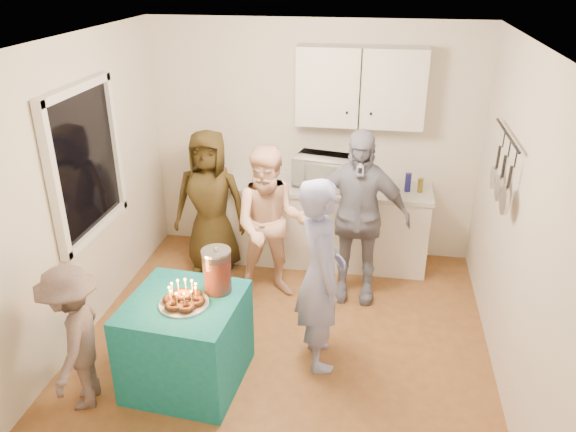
% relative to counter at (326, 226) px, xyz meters
% --- Properties ---
extents(floor, '(4.00, 4.00, 0.00)m').
position_rel_counter_xyz_m(floor, '(-0.20, -1.70, -0.43)').
color(floor, brown).
rests_on(floor, ground).
extents(ceiling, '(4.00, 4.00, 0.00)m').
position_rel_counter_xyz_m(ceiling, '(-0.20, -1.70, 2.17)').
color(ceiling, white).
rests_on(ceiling, floor).
extents(back_wall, '(3.60, 3.60, 0.00)m').
position_rel_counter_xyz_m(back_wall, '(-0.20, 0.30, 0.87)').
color(back_wall, silver).
rests_on(back_wall, floor).
extents(left_wall, '(4.00, 4.00, 0.00)m').
position_rel_counter_xyz_m(left_wall, '(-2.00, -1.70, 0.87)').
color(left_wall, silver).
rests_on(left_wall, floor).
extents(right_wall, '(4.00, 4.00, 0.00)m').
position_rel_counter_xyz_m(right_wall, '(1.60, -1.70, 0.87)').
color(right_wall, silver).
rests_on(right_wall, floor).
extents(window_night, '(0.04, 1.00, 1.20)m').
position_rel_counter_xyz_m(window_night, '(-1.97, -1.40, 1.12)').
color(window_night, black).
rests_on(window_night, left_wall).
extents(counter, '(2.20, 0.58, 0.86)m').
position_rel_counter_xyz_m(counter, '(0.00, 0.00, 0.00)').
color(counter, white).
rests_on(counter, floor).
extents(countertop, '(2.24, 0.62, 0.05)m').
position_rel_counter_xyz_m(countertop, '(0.00, -0.00, 0.46)').
color(countertop, beige).
rests_on(countertop, counter).
extents(upper_cabinet, '(1.30, 0.30, 0.80)m').
position_rel_counter_xyz_m(upper_cabinet, '(0.30, 0.15, 1.52)').
color(upper_cabinet, white).
rests_on(upper_cabinet, back_wall).
extents(pot_rack, '(0.12, 1.00, 0.60)m').
position_rel_counter_xyz_m(pot_rack, '(1.52, -1.00, 1.17)').
color(pot_rack, black).
rests_on(pot_rack, right_wall).
extents(microwave, '(0.66, 0.51, 0.33)m').
position_rel_counter_xyz_m(microwave, '(-0.04, 0.00, 0.64)').
color(microwave, white).
rests_on(microwave, countertop).
extents(party_table, '(0.92, 0.92, 0.76)m').
position_rel_counter_xyz_m(party_table, '(-0.88, -2.18, -0.05)').
color(party_table, '#117075').
rests_on(party_table, floor).
extents(donut_cake, '(0.38, 0.38, 0.18)m').
position_rel_counter_xyz_m(donut_cake, '(-0.85, -2.22, 0.42)').
color(donut_cake, '#381C0C').
rests_on(donut_cake, party_table).
extents(punch_jar, '(0.22, 0.22, 0.34)m').
position_rel_counter_xyz_m(punch_jar, '(-0.65, -1.99, 0.50)').
color(punch_jar, '#B8270E').
rests_on(punch_jar, party_table).
extents(man_birthday, '(0.56, 0.70, 1.66)m').
position_rel_counter_xyz_m(man_birthday, '(0.13, -1.75, 0.40)').
color(man_birthday, '#939BD6').
rests_on(man_birthday, floor).
extents(woman_back_left, '(0.79, 0.53, 1.58)m').
position_rel_counter_xyz_m(woman_back_left, '(-1.20, -0.39, 0.36)').
color(woman_back_left, brown).
rests_on(woman_back_left, floor).
extents(woman_back_center, '(0.85, 0.71, 1.57)m').
position_rel_counter_xyz_m(woman_back_center, '(-0.46, -0.80, 0.36)').
color(woman_back_center, '#F8A381').
rests_on(woman_back_center, floor).
extents(woman_back_right, '(1.03, 0.45, 1.75)m').
position_rel_counter_xyz_m(woman_back_right, '(0.36, -0.68, 0.45)').
color(woman_back_right, '#0F1433').
rests_on(woman_back_right, floor).
extents(child_near_left, '(0.60, 0.85, 1.19)m').
position_rel_counter_xyz_m(child_near_left, '(-1.60, -2.55, 0.16)').
color(child_near_left, '#554644').
rests_on(child_near_left, floor).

